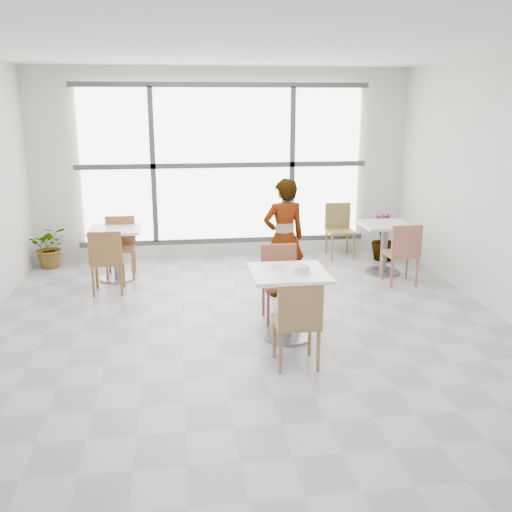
{
  "coord_description": "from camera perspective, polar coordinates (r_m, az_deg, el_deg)",
  "views": [
    {
      "loc": [
        -0.76,
        -5.77,
        2.48
      ],
      "look_at": [
        0.0,
        -0.3,
        1.0
      ],
      "focal_mm": 40.71,
      "sensor_mm": 36.0,
      "label": 1
    }
  ],
  "objects": [
    {
      "name": "bg_chair_left_near",
      "position": [
        7.82,
        -14.47,
        -0.15
      ],
      "size": [
        0.42,
        0.42,
        0.87
      ],
      "rotation": [
        0.0,
        0.0,
        3.14
      ],
      "color": "brown",
      "rests_on": "ground"
    },
    {
      "name": "plant_right",
      "position": [
        9.5,
        12.49,
        1.74
      ],
      "size": [
        0.43,
        0.43,
        0.72
      ],
      "primitive_type": "imported",
      "rotation": [
        0.0,
        0.0,
        -0.07
      ],
      "color": "#44713F",
      "rests_on": "ground"
    },
    {
      "name": "bg_table_right",
      "position": [
        8.74,
        12.5,
        1.45
      ],
      "size": [
        0.7,
        0.7,
        0.75
      ],
      "color": "silver",
      "rests_on": "ground"
    },
    {
      "name": "chair_near",
      "position": [
        5.49,
        4.14,
        -6.17
      ],
      "size": [
        0.42,
        0.42,
        0.87
      ],
      "rotation": [
        0.0,
        0.0,
        3.14
      ],
      "color": "olive",
      "rests_on": "ground"
    },
    {
      "name": "bg_chair_right_far",
      "position": [
        9.58,
        8.16,
        2.91
      ],
      "size": [
        0.42,
        0.42,
        0.87
      ],
      "color": "olive",
      "rests_on": "ground"
    },
    {
      "name": "plant_left",
      "position": [
        9.43,
        -19.55,
        0.89
      ],
      "size": [
        0.65,
        0.59,
        0.65
      ],
      "primitive_type": "imported",
      "rotation": [
        0.0,
        0.0,
        0.16
      ],
      "color": "#37793A",
      "rests_on": "ground"
    },
    {
      "name": "bg_chair_right_near",
      "position": [
        8.2,
        14.25,
        0.55
      ],
      "size": [
        0.42,
        0.42,
        0.87
      ],
      "rotation": [
        0.0,
        0.0,
        3.14
      ],
      "color": "#9A5E47",
      "rests_on": "ground"
    },
    {
      "name": "coffee_cup",
      "position": [
        6.18,
        1.95,
        -0.99
      ],
      "size": [
        0.16,
        0.13,
        0.07
      ],
      "color": "white",
      "rests_on": "main_table"
    },
    {
      "name": "oatmeal_bowl",
      "position": [
        6.03,
        4.54,
        -1.28
      ],
      "size": [
        0.21,
        0.21,
        0.09
      ],
      "color": "silver",
      "rests_on": "main_table"
    },
    {
      "name": "floor",
      "position": [
        6.33,
        -0.38,
        -8.08
      ],
      "size": [
        7.0,
        7.0,
        0.0
      ],
      "primitive_type": "plane",
      "color": "#9E9EA5",
      "rests_on": "ground"
    },
    {
      "name": "main_table",
      "position": [
        6.17,
        3.19,
        -3.54
      ],
      "size": [
        0.8,
        0.8,
        0.75
      ],
      "color": "white",
      "rests_on": "ground"
    },
    {
      "name": "wall_front",
      "position": [
        2.59,
        9.87,
        -7.46
      ],
      "size": [
        6.0,
        0.0,
        6.0
      ],
      "primitive_type": "plane",
      "rotation": [
        -1.57,
        0.0,
        0.0
      ],
      "color": "silver",
      "rests_on": "ground"
    },
    {
      "name": "window",
      "position": [
        9.29,
        -3.21,
        8.91
      ],
      "size": [
        4.6,
        0.07,
        2.52
      ],
      "color": "white",
      "rests_on": "ground"
    },
    {
      "name": "bg_chair_left_far",
      "position": [
        8.6,
        -13.18,
        1.28
      ],
      "size": [
        0.42,
        0.42,
        0.87
      ],
      "color": "brown",
      "rests_on": "ground"
    },
    {
      "name": "person",
      "position": [
        7.48,
        2.75,
        1.77
      ],
      "size": [
        0.62,
        0.47,
        1.54
      ],
      "primitive_type": "imported",
      "rotation": [
        0.0,
        0.0,
        3.33
      ],
      "color": "black",
      "rests_on": "ground"
    },
    {
      "name": "bg_table_left",
      "position": [
        8.46,
        -13.59,
        0.94
      ],
      "size": [
        0.7,
        0.7,
        0.75
      ],
      "color": "white",
      "rests_on": "ground"
    },
    {
      "name": "wall_back",
      "position": [
        9.36,
        -3.24,
        8.95
      ],
      "size": [
        6.0,
        0.0,
        6.0
      ],
      "primitive_type": "plane",
      "rotation": [
        1.57,
        0.0,
        0.0
      ],
      "color": "silver",
      "rests_on": "ground"
    },
    {
      "name": "ceiling",
      "position": [
        5.85,
        -0.43,
        20.09
      ],
      "size": [
        7.0,
        7.0,
        0.0
      ],
      "primitive_type": "plane",
      "rotation": [
        3.14,
        0.0,
        0.0
      ],
      "color": "white",
      "rests_on": "ground"
    },
    {
      "name": "chair_far",
      "position": [
        6.75,
        2.37,
        -2.08
      ],
      "size": [
        0.42,
        0.42,
        0.87
      ],
      "color": "brown",
      "rests_on": "ground"
    }
  ]
}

